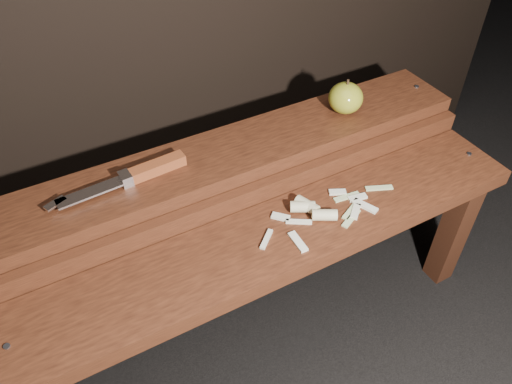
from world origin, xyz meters
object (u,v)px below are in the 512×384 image
bench_rear_tier (235,177)px  knife (141,173)px  bench_front_tier (282,256)px  apple (346,98)px

bench_rear_tier → knife: bearing=178.0°
bench_front_tier → bench_rear_tier: bearing=90.0°
bench_rear_tier → apple: apple is taller
apple → knife: (-0.54, 0.00, -0.03)m
apple → knife: 0.54m
knife → bench_rear_tier: bearing=-2.0°
apple → knife: bearing=179.7°
knife → bench_front_tier: bearing=-46.6°
bench_rear_tier → apple: 0.34m
bench_front_tier → bench_rear_tier: (0.00, 0.23, 0.06)m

